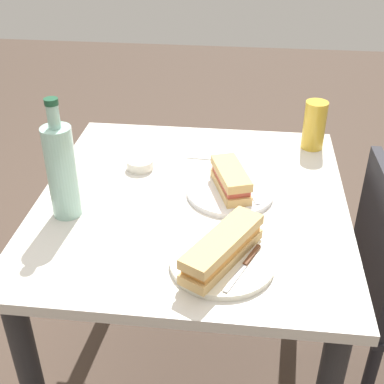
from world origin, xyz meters
name	(u,v)px	position (x,y,z in m)	size (l,w,h in m)	color
ground_plane	(192,375)	(0.00, 0.00, 0.00)	(8.00, 8.00, 0.00)	#47382D
dining_table	(192,236)	(0.00, 0.00, 0.62)	(0.92, 0.85, 0.75)	beige
plate_near	(222,262)	(0.28, 0.10, 0.76)	(0.24, 0.24, 0.01)	silver
baguette_sandwich_near	(223,248)	(0.28, 0.10, 0.80)	(0.26, 0.18, 0.07)	tan
knife_near	(245,265)	(0.29, 0.15, 0.77)	(0.17, 0.08, 0.01)	silver
plate_far	(230,192)	(-0.03, 0.10, 0.76)	(0.24, 0.24, 0.01)	white
baguette_sandwich_far	(231,179)	(-0.03, 0.10, 0.80)	(0.19, 0.13, 0.07)	tan
knife_far	(248,185)	(-0.06, 0.15, 0.77)	(0.18, 0.06, 0.01)	silver
water_bottle	(62,170)	(0.11, -0.32, 0.89)	(0.08, 0.08, 0.33)	#99C6B7
beer_glass	(314,125)	(-0.35, 0.36, 0.83)	(0.07, 0.07, 0.16)	gold
olive_bowl	(140,164)	(-0.15, -0.18, 0.77)	(0.08, 0.08, 0.03)	silver
paper_napkin	(211,149)	(-0.30, 0.03, 0.76)	(0.14, 0.14, 0.00)	white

